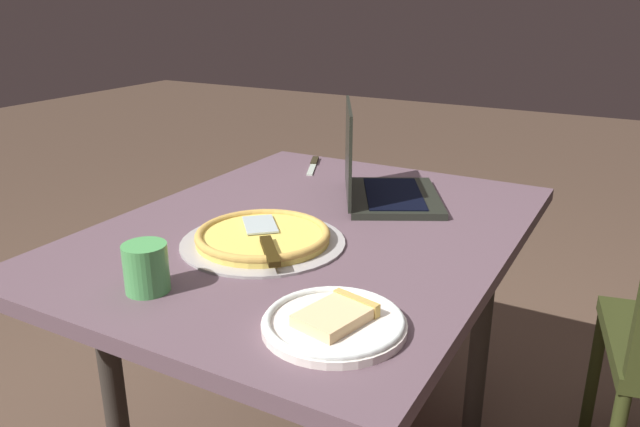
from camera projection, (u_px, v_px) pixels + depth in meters
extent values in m
cube|color=#58424C|center=(311.00, 233.00, 1.47)|extent=(1.18, 0.91, 0.03)
cylinder|color=#2C2621|center=(273.00, 284.00, 2.03)|extent=(0.05, 0.05, 0.70)
cylinder|color=#2C2621|center=(114.00, 396.00, 1.46)|extent=(0.05, 0.05, 0.70)
cylinder|color=#2C2621|center=(480.00, 337.00, 1.72)|extent=(0.05, 0.05, 0.70)
cube|color=black|center=(393.00, 197.00, 1.64)|extent=(0.39, 0.36, 0.02)
cube|color=black|center=(394.00, 193.00, 1.64)|extent=(0.31, 0.26, 0.00)
cube|color=black|center=(349.00, 150.00, 1.60)|extent=(0.28, 0.15, 0.24)
cube|color=#85AEE4|center=(349.00, 150.00, 1.60)|extent=(0.25, 0.14, 0.21)
cylinder|color=silver|center=(334.00, 325.00, 1.01)|extent=(0.24, 0.24, 0.01)
torus|color=silver|center=(334.00, 320.00, 1.01)|extent=(0.23, 0.23, 0.01)
cube|color=#E4BB83|center=(334.00, 316.00, 1.01)|extent=(0.14, 0.11, 0.02)
cube|color=tan|center=(356.00, 304.00, 1.05)|extent=(0.04, 0.09, 0.03)
cylinder|color=#A19C9B|center=(263.00, 242.00, 1.36)|extent=(0.36, 0.36, 0.01)
cylinder|color=#DEBF53|center=(263.00, 238.00, 1.35)|extent=(0.29, 0.29, 0.02)
torus|color=#C09645|center=(263.00, 234.00, 1.35)|extent=(0.30, 0.30, 0.02)
cube|color=#ADBEBE|center=(260.00, 224.00, 1.40)|extent=(0.13, 0.13, 0.00)
cube|color=black|center=(270.00, 251.00, 1.25)|extent=(0.12, 0.11, 0.01)
cube|color=#B8C6B6|center=(312.00, 168.00, 1.93)|extent=(0.15, 0.08, 0.00)
cube|color=black|center=(315.00, 161.00, 2.01)|extent=(0.08, 0.05, 0.01)
cylinder|color=#4A9C52|center=(146.00, 268.00, 1.13)|extent=(0.08, 0.08, 0.09)
cylinder|color=#453011|center=(145.00, 255.00, 1.12)|extent=(0.07, 0.07, 0.01)
cylinder|color=#2B3013|center=(594.00, 375.00, 1.79)|extent=(0.03, 0.03, 0.41)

